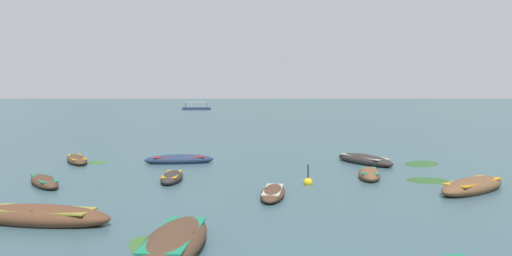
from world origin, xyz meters
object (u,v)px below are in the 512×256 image
(rowboat_6, at_px, (179,160))
(rowboat_11, at_px, (77,160))
(rowboat_7, at_px, (369,174))
(rowboat_8, at_px, (364,160))
(rowboat_0, at_px, (172,177))
(rowboat_3, at_px, (44,182))
(rowboat_4, at_px, (41,216))
(rowboat_1, at_px, (175,242))
(mooring_buoy, at_px, (308,182))
(rowboat_9, at_px, (473,186))
(ferry_0, at_px, (197,108))
(rowboat_5, at_px, (273,193))

(rowboat_6, bearing_deg, rowboat_11, 171.98)
(rowboat_7, bearing_deg, rowboat_8, 74.66)
(rowboat_7, height_order, rowboat_11, rowboat_7)
(rowboat_0, relative_size, rowboat_3, 0.91)
(rowboat_4, xyz_separation_m, rowboat_8, (13.92, 11.87, -0.01))
(rowboat_1, xyz_separation_m, mooring_buoy, (5.10, 8.62, -0.12))
(rowboat_9, bearing_deg, ferry_0, 97.10)
(rowboat_0, distance_m, rowboat_11, 9.03)
(rowboat_8, height_order, rowboat_11, rowboat_8)
(rowboat_9, xyz_separation_m, ferry_0, (-15.42, 123.81, 0.23))
(rowboat_8, bearing_deg, rowboat_11, 173.39)
(rowboat_4, xyz_separation_m, mooring_buoy, (9.36, 5.62, -0.12))
(rowboat_7, bearing_deg, rowboat_6, 147.73)
(rowboat_0, xyz_separation_m, rowboat_9, (12.42, -3.59, 0.05))
(rowboat_11, bearing_deg, rowboat_7, -23.72)
(rowboat_0, height_order, rowboat_5, rowboat_0)
(rowboat_4, relative_size, rowboat_7, 1.43)
(rowboat_5, xyz_separation_m, rowboat_7, (5.09, 3.82, 0.04))
(rowboat_1, bearing_deg, ferry_0, 91.73)
(rowboat_3, bearing_deg, rowboat_4, -72.00)
(rowboat_5, bearing_deg, ferry_0, 93.31)
(rowboat_3, bearing_deg, ferry_0, 88.85)
(rowboat_4, bearing_deg, rowboat_1, -35.11)
(rowboat_3, distance_m, rowboat_8, 16.91)
(rowboat_0, bearing_deg, rowboat_6, 90.79)
(rowboat_5, bearing_deg, rowboat_4, -156.71)
(rowboat_1, relative_size, rowboat_3, 1.35)
(rowboat_6, relative_size, ferry_0, 0.48)
(rowboat_7, bearing_deg, rowboat_0, 179.56)
(rowboat_7, height_order, rowboat_8, rowboat_8)
(rowboat_7, xyz_separation_m, rowboat_9, (3.16, -3.52, 0.03))
(rowboat_9, distance_m, rowboat_11, 21.16)
(rowboat_5, distance_m, ferry_0, 124.32)
(rowboat_8, relative_size, mooring_buoy, 4.72)
(rowboat_7, height_order, rowboat_9, rowboat_9)
(rowboat_4, xyz_separation_m, rowboat_5, (7.51, 3.23, -0.08))
(rowboat_1, bearing_deg, rowboat_11, 112.65)
(rowboat_1, bearing_deg, rowboat_3, 123.92)
(rowboat_5, height_order, rowboat_8, rowboat_8)
(rowboat_9, relative_size, ferry_0, 0.53)
(rowboat_0, relative_size, rowboat_4, 0.66)
(rowboat_0, height_order, rowboat_3, rowboat_3)
(rowboat_8, bearing_deg, rowboat_7, -105.34)
(rowboat_3, distance_m, rowboat_11, 7.36)
(rowboat_5, relative_size, rowboat_9, 0.76)
(rowboat_4, xyz_separation_m, ferry_0, (0.33, 127.35, 0.23))
(rowboat_3, xyz_separation_m, rowboat_4, (2.10, -6.46, 0.06))
(rowboat_0, height_order, rowboat_1, rowboat_1)
(rowboat_5, relative_size, mooring_buoy, 3.35)
(rowboat_6, xyz_separation_m, mooring_buoy, (6.11, -7.33, -0.10))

